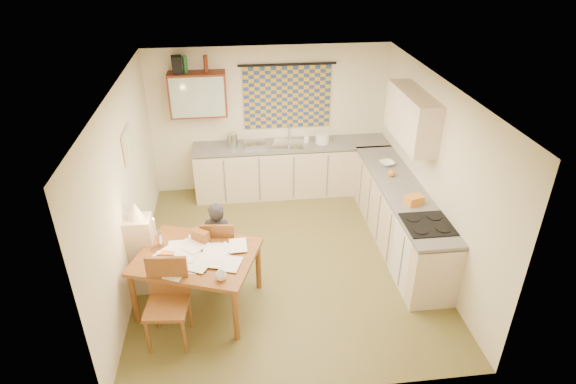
{
  "coord_description": "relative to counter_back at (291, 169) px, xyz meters",
  "views": [
    {
      "loc": [
        -0.61,
        -5.48,
        4.16
      ],
      "look_at": [
        0.07,
        0.2,
        0.97
      ],
      "focal_mm": 30.0,
      "sensor_mm": 36.0,
      "label": 1
    }
  ],
  "objects": [
    {
      "name": "wall_cabinet_glass",
      "position": [
        -1.49,
        -0.04,
        1.35
      ],
      "size": [
        0.84,
        0.02,
        0.64
      ],
      "primitive_type": "cube",
      "color": "#99B2A5",
      "rests_on": "wall_back"
    },
    {
      "name": "stove",
      "position": [
        1.36,
        -2.68,
        0.01
      ],
      "size": [
        0.6,
        0.6,
        0.93
      ],
      "color": "white",
      "rests_on": "floor"
    },
    {
      "name": "fruit_orange",
      "position": [
        1.31,
        -1.36,
        0.52
      ],
      "size": [
        0.1,
        0.1,
        0.1
      ],
      "primitive_type": "sphere",
      "color": "orange",
      "rests_on": "counter_right"
    },
    {
      "name": "sink",
      "position": [
        -0.05,
        -0.0,
        0.43
      ],
      "size": [
        0.64,
        0.57,
        0.1
      ],
      "primitive_type": "cube",
      "rotation": [
        0.0,
        0.0,
        -0.24
      ],
      "color": "silver",
      "rests_on": "counter_back"
    },
    {
      "name": "mixing_bowl",
      "position": [
        0.53,
        0.0,
        0.55
      ],
      "size": [
        0.32,
        0.32,
        0.16
      ],
      "primitive_type": "cylinder",
      "rotation": [
        0.0,
        0.0,
        0.41
      ],
      "color": "white",
      "rests_on": "counter_back"
    },
    {
      "name": "eyeglasses",
      "position": [
        -1.42,
        -3.06,
        0.31
      ],
      "size": [
        0.13,
        0.06,
        0.02
      ],
      "primitive_type": "cube",
      "rotation": [
        0.0,
        0.0,
        -0.11
      ],
      "color": "black",
      "rests_on": "dining_table"
    },
    {
      "name": "wall_cabinet",
      "position": [
        -1.49,
        0.13,
        1.35
      ],
      "size": [
        0.9,
        0.34,
        0.7
      ],
      "primitive_type": "cube",
      "color": "#561E0E",
      "rests_on": "wall_back"
    },
    {
      "name": "dish_rack",
      "position": [
        -0.62,
        0.0,
        0.5
      ],
      "size": [
        0.36,
        0.31,
        0.06
      ],
      "primitive_type": "cube",
      "rotation": [
        0.0,
        0.0,
        0.04
      ],
      "color": "silver",
      "rests_on": "counter_back"
    },
    {
      "name": "curtain_rod",
      "position": [
        -0.04,
        0.25,
        1.75
      ],
      "size": [
        1.6,
        0.04,
        0.04
      ],
      "primitive_type": "cylinder",
      "rotation": [
        0.0,
        1.57,
        0.0
      ],
      "color": "black",
      "rests_on": "wall_back"
    },
    {
      "name": "counter_back",
      "position": [
        0.0,
        0.0,
        0.0
      ],
      "size": [
        3.3,
        0.62,
        0.92
      ],
      "color": "#CDB396",
      "rests_on": "floor"
    },
    {
      "name": "shelf_stand",
      "position": [
        -2.18,
        -2.35,
        0.08
      ],
      "size": [
        0.32,
        0.3,
        1.07
      ],
      "primitive_type": "cube",
      "color": "#CDB396",
      "rests_on": "floor"
    },
    {
      "name": "bottle_green",
      "position": [
        -1.64,
        0.13,
        1.83
      ],
      "size": [
        0.09,
        0.09,
        0.26
      ],
      "primitive_type": "cylinder",
      "rotation": [
        0.0,
        0.0,
        -0.26
      ],
      "color": "#195926",
      "rests_on": "wall_cabinet"
    },
    {
      "name": "lampshade",
      "position": [
        -2.18,
        -2.35,
        0.73
      ],
      "size": [
        0.2,
        0.2,
        0.22
      ],
      "primitive_type": "cone",
      "color": "beige",
      "rests_on": "shelf_stand"
    },
    {
      "name": "letter_rack",
      "position": [
        -1.44,
        -2.47,
        0.38
      ],
      "size": [
        0.24,
        0.21,
        0.16
      ],
      "primitive_type": "cube",
      "rotation": [
        0.0,
        0.0,
        -0.63
      ],
      "color": "brown",
      "rests_on": "dining_table"
    },
    {
      "name": "wall_front",
      "position": [
        -0.34,
        -4.21,
        0.8
      ],
      "size": [
        4.0,
        0.02,
        2.5
      ],
      "primitive_type": "cube",
      "color": "beige",
      "rests_on": "floor"
    },
    {
      "name": "chair_near",
      "position": [
        -1.79,
        -3.29,
        -0.14
      ],
      "size": [
        0.5,
        0.5,
        1.01
      ],
      "rotation": [
        0.0,
        0.0,
        -0.1
      ],
      "color": "brown",
      "rests_on": "floor"
    },
    {
      "name": "upper_cabinet_right",
      "position": [
        1.49,
        -1.4,
        1.4
      ],
      "size": [
        0.34,
        1.3,
        0.7
      ],
      "primitive_type": "cube",
      "color": "#CDB396",
      "rests_on": "wall_right"
    },
    {
      "name": "print_canvas",
      "position": [
        -2.29,
        -1.55,
        1.25
      ],
      "size": [
        0.01,
        0.42,
        0.32
      ],
      "primitive_type": "cube",
      "color": "white",
      "rests_on": "wall_left"
    },
    {
      "name": "counter_right",
      "position": [
        1.36,
        -1.72,
        -0.0
      ],
      "size": [
        0.62,
        2.95,
        0.92
      ],
      "color": "#CDB396",
      "rests_on": "floor"
    },
    {
      "name": "book",
      "position": [
        -1.92,
        -2.72,
        0.31
      ],
      "size": [
        0.3,
        0.33,
        0.02
      ],
      "primitive_type": "imported",
      "rotation": [
        0.0,
        0.0,
        -0.33
      ],
      "color": "orange",
      "rests_on": "dining_table"
    },
    {
      "name": "speaker",
      "position": [
        -1.77,
        0.13,
        1.83
      ],
      "size": [
        0.18,
        0.22,
        0.26
      ],
      "primitive_type": "cube",
      "rotation": [
        0.0,
        0.0,
        0.12
      ],
      "color": "black",
      "rests_on": "wall_cabinet"
    },
    {
      "name": "mug",
      "position": [
        -1.18,
        -3.23,
        0.35
      ],
      "size": [
        0.2,
        0.2,
        0.09
      ],
      "primitive_type": "imported",
      "rotation": [
        0.0,
        0.0,
        -0.35
      ],
      "color": "white",
      "rests_on": "dining_table"
    },
    {
      "name": "dining_table",
      "position": [
        -1.48,
        -2.74,
        -0.07
      ],
      "size": [
        1.63,
        1.43,
        0.75
      ],
      "rotation": [
        0.0,
        0.0,
        -0.34
      ],
      "color": "brown",
      "rests_on": "floor"
    },
    {
      "name": "orange_bag",
      "position": [
        1.36,
        -2.17,
        0.53
      ],
      "size": [
        0.26,
        0.22,
        0.12
      ],
      "primitive_type": "cube",
      "rotation": [
        0.0,
        0.0,
        0.29
      ],
      "color": "orange",
      "rests_on": "counter_right"
    },
    {
      "name": "bowl",
      "position": [
        1.36,
        -0.98,
        0.5
      ],
      "size": [
        0.31,
        0.31,
        0.05
      ],
      "primitive_type": "imported",
      "rotation": [
        0.0,
        0.0,
        0.19
      ],
      "color": "white",
      "rests_on": "counter_right"
    },
    {
      "name": "papers",
      "position": [
        -1.48,
        -2.76,
        0.31
      ],
      "size": [
        1.14,
        0.89,
        0.03
      ],
      "rotation": [
        0.0,
        0.0,
        -0.34
      ],
      "color": "white",
      "rests_on": "dining_table"
    },
    {
      "name": "soap_bottle",
      "position": [
        0.26,
        0.05,
        0.55
      ],
      "size": [
        0.09,
        0.09,
        0.17
      ],
      "primitive_type": "imported",
      "rotation": [
        0.0,
        0.0,
        -0.1
      ],
      "color": "white",
      "rests_on": "counter_back"
    },
    {
      "name": "wall_right",
      "position": [
        1.67,
        -1.95,
        0.8
      ],
      "size": [
        0.02,
        4.5,
        2.5
      ],
      "primitive_type": "cube",
      "color": "beige",
      "rests_on": "floor"
    },
    {
      "name": "candle",
      "position": [
        -1.95,
        -2.53,
        0.59
      ],
      "size": [
        0.03,
        0.03,
        0.22
      ],
      "primitive_type": "cylinder",
      "rotation": [
        0.0,
        0.0,
        -0.32
      ],
      "color": "white",
      "rests_on": "dining_table"
    },
    {
      "name": "window_blind",
      "position": [
        -0.04,
        0.27,
        1.2
      ],
      "size": [
        1.45,
        0.03,
        1.05
      ],
      "primitive_type": "cube",
      "color": "navy",
      "rests_on": "wall_back"
    },
    {
      "name": "kettle",
      "position": [
        -0.99,
        -0.0,
        0.59
      ],
      "size": [
        0.18,
        0.18,
        0.24
      ],
      "primitive_type": "cylinder",
      "rotation": [
        0.0,
        0.0,
        -0.01
      ],
      "color": "silver",
      "rests_on": "counter_back"
    },
    {
      "name": "orange_box",
      "position": [
        -1.86,
        -2.92,
        0.32
      ],
      "size": [
        0.14,
        0.13,
        0.04
      ],
      "primitive_type": "cube",
      "rotation": [
        0.0,
        0.0,
        -0.51
      ],
      "color": "orange",
      "rests_on": "dining_table"
    },
    {
      "name": "floor",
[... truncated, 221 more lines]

